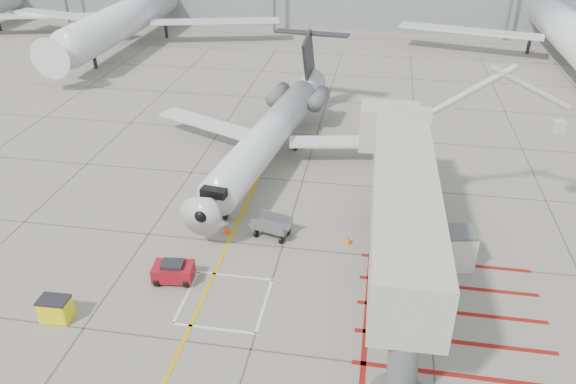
% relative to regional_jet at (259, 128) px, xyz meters
% --- Properties ---
extents(ground_plane, '(260.00, 260.00, 0.00)m').
position_rel_regional_jet_xyz_m(ground_plane, '(3.13, -12.62, -3.50)').
color(ground_plane, gray).
rests_on(ground_plane, ground).
extents(regional_jet, '(24.49, 29.24, 6.99)m').
position_rel_regional_jet_xyz_m(regional_jet, '(0.00, 0.00, 0.00)').
color(regional_jet, silver).
rests_on(regional_jet, ground_plane).
extents(jet_bridge, '(9.99, 20.51, 8.14)m').
position_rel_regional_jet_xyz_m(jet_bridge, '(9.47, -11.37, 0.57)').
color(jet_bridge, beige).
rests_on(jet_bridge, ground_plane).
extents(pushback_tug, '(2.17, 1.49, 1.19)m').
position_rel_regional_jet_xyz_m(pushback_tug, '(-1.91, -12.47, -2.90)').
color(pushback_tug, '#A20F1E').
rests_on(pushback_tug, ground_plane).
extents(spill_bin, '(1.40, 0.95, 1.19)m').
position_rel_regional_jet_xyz_m(spill_bin, '(-6.40, -16.19, -2.90)').
color(spill_bin, '#FDF10E').
rests_on(spill_bin, ground_plane).
extents(baggage_cart, '(2.33, 1.79, 1.30)m').
position_rel_regional_jet_xyz_m(baggage_cart, '(2.35, -7.54, -2.85)').
color(baggage_cart, '#535358').
rests_on(baggage_cart, ground_plane).
extents(ground_power_unit, '(2.95, 2.02, 2.16)m').
position_rel_regional_jet_xyz_m(ground_power_unit, '(12.12, -8.72, -2.42)').
color(ground_power_unit, silver).
rests_on(ground_power_unit, ground_plane).
extents(cone_nose, '(0.39, 0.39, 0.55)m').
position_rel_regional_jet_xyz_m(cone_nose, '(-0.35, -7.72, -3.22)').
color(cone_nose, '#F7510D').
rests_on(cone_nose, ground_plane).
extents(cone_side, '(0.40, 0.40, 0.55)m').
position_rel_regional_jet_xyz_m(cone_side, '(6.79, -7.62, -3.22)').
color(cone_side, orange).
rests_on(cone_side, ground_plane).
extents(bg_aircraft_c, '(36.48, 40.54, 12.16)m').
position_rel_regional_jet_xyz_m(bg_aircraft_c, '(27.87, 33.38, 2.58)').
color(bg_aircraft_c, silver).
rests_on(bg_aircraft_c, ground_plane).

